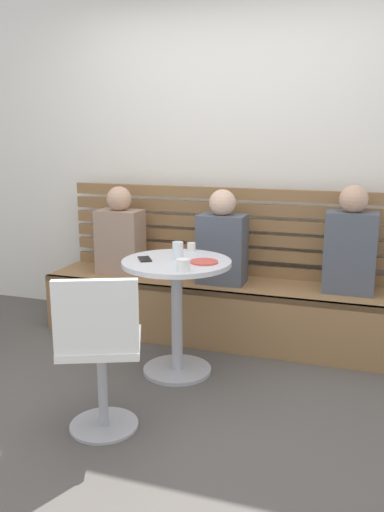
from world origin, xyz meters
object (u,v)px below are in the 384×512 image
(person_child_left, at_px, (120,235))
(cup_water_clear, at_px, (178,251))
(phone_on_table, at_px, (145,259))
(person_child_middle, at_px, (222,242))
(cup_espresso_small, at_px, (191,247))
(booth_bench, at_px, (224,310))
(white_chair, at_px, (100,349))
(person_adult, at_px, (351,245))
(plate_small, at_px, (204,262))
(cafe_table, at_px, (177,295))
(cup_ceramic_white, at_px, (183,265))

(person_child_left, height_order, cup_water_clear, person_child_left)
(person_child_left, relative_size, phone_on_table, 4.81)
(person_child_middle, bearing_deg, cup_espresso_small, -109.26)
(booth_bench, distance_m, white_chair, 1.49)
(person_adult, xyz_separation_m, cup_water_clear, (-1.00, -0.65, 0.03))
(white_chair, bearing_deg, cup_espresso_small, 84.40)
(person_child_middle, distance_m, phone_on_table, 0.74)
(booth_bench, relative_size, person_child_middle, 3.97)
(person_child_left, height_order, plate_small, person_child_left)
(cafe_table, relative_size, person_child_left, 1.10)
(cafe_table, bearing_deg, cup_ceramic_white, -61.56)
(person_adult, height_order, person_child_left, person_adult)
(cafe_table, distance_m, person_child_left, 0.98)
(cup_ceramic_white, xyz_separation_m, phone_on_table, (-0.32, 0.19, -0.03))
(phone_on_table, bearing_deg, person_child_left, 93.61)
(person_adult, bearing_deg, plate_small, -140.08)
(cup_espresso_small, relative_size, cup_water_clear, 0.51)
(booth_bench, bearing_deg, cup_espresso_small, -110.86)
(person_child_left, height_order, phone_on_table, person_child_left)
(person_child_middle, bearing_deg, person_adult, 3.47)
(person_child_left, xyz_separation_m, plate_small, (0.88, -0.65, 0.01))
(person_adult, bearing_deg, person_child_left, -178.77)
(person_child_left, relative_size, person_child_middle, 0.99)
(person_adult, relative_size, plate_small, 4.32)
(person_child_left, bearing_deg, cup_water_clear, -41.36)
(white_chair, relative_size, person_child_left, 1.26)
(cafe_table, bearing_deg, booth_bench, 78.41)
(white_chair, bearing_deg, cafe_table, 82.26)
(booth_bench, xyz_separation_m, cup_water_clear, (-0.13, -0.61, 0.57))
(person_adult, bearing_deg, cafe_table, -145.74)
(person_adult, relative_size, cup_espresso_small, 13.10)
(plate_small, bearing_deg, cup_ceramic_white, -103.78)
(phone_on_table, bearing_deg, cup_water_clear, -10.99)
(cup_water_clear, bearing_deg, person_child_middle, 78.81)
(plate_small, bearing_deg, cup_espresso_small, 121.59)
(cup_ceramic_white, relative_size, cup_water_clear, 0.73)
(cafe_table, bearing_deg, phone_on_table, -166.85)
(cup_water_clear, bearing_deg, phone_on_table, -158.32)
(white_chair, distance_m, person_adult, 1.88)
(booth_bench, relative_size, cafe_table, 3.65)
(white_chair, relative_size, plate_small, 5.00)
(cafe_table, height_order, white_chair, white_chair)
(person_adult, relative_size, person_child_left, 1.09)
(booth_bench, height_order, cup_espresso_small, cup_espresso_small)
(cafe_table, xyz_separation_m, white_chair, (-0.11, -0.81, -0.05))
(cafe_table, height_order, phone_on_table, phone_on_table)
(white_chair, distance_m, phone_on_table, 0.82)
(person_adult, distance_m, cup_espresso_small, 1.08)
(plate_small, bearing_deg, cafe_table, 178.31)
(person_child_left, distance_m, plate_small, 1.10)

